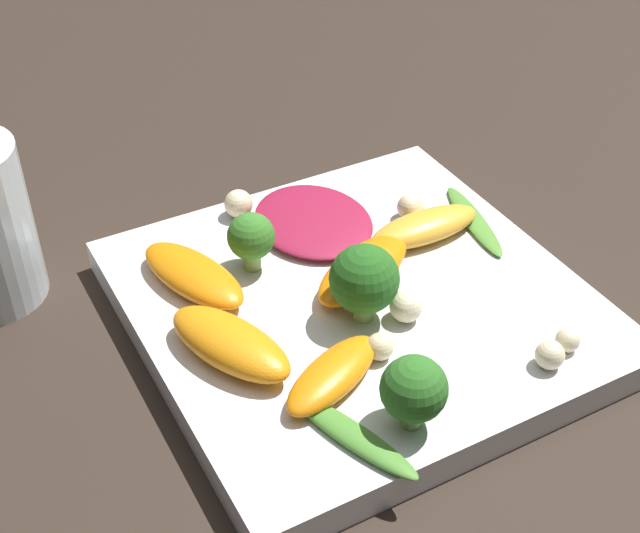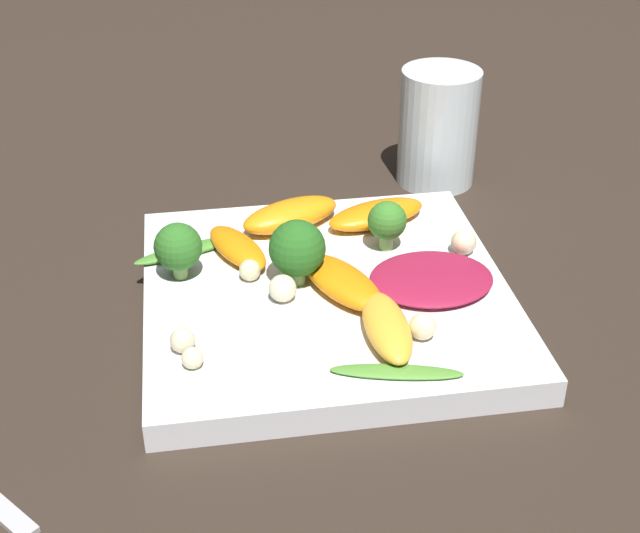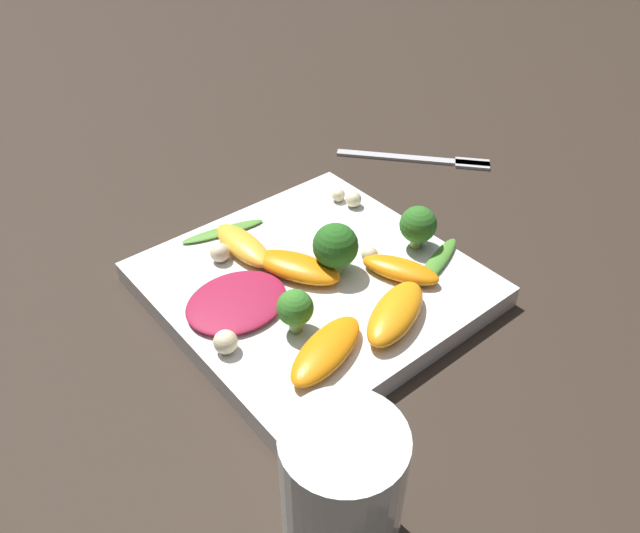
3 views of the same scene
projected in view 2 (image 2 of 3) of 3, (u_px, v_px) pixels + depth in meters
name	position (u px, v px, depth m)	size (l,w,h in m)	color
ground_plane	(326.00, 310.00, 0.62)	(2.40, 2.40, 0.00)	#2D231C
plate	(326.00, 298.00, 0.61)	(0.25, 0.25, 0.02)	white
drinking_glass	(438.00, 127.00, 0.76)	(0.07, 0.07, 0.10)	silver
radicchio_leaf_0	(431.00, 279.00, 0.61)	(0.07, 0.09, 0.01)	maroon
orange_segment_0	(387.00, 327.00, 0.56)	(0.08, 0.03, 0.02)	#FCAD33
orange_segment_1	(291.00, 215.00, 0.67)	(0.06, 0.09, 0.02)	orange
orange_segment_2	(342.00, 282.00, 0.60)	(0.09, 0.06, 0.02)	orange
orange_segment_3	(376.00, 214.00, 0.68)	(0.06, 0.09, 0.02)	orange
orange_segment_4	(237.00, 248.00, 0.64)	(0.07, 0.05, 0.01)	orange
broccoli_floret_0	(387.00, 222.00, 0.64)	(0.03, 0.03, 0.04)	#84AD5B
broccoli_floret_1	(178.00, 248.00, 0.61)	(0.03, 0.03, 0.04)	#84AD5B
broccoli_floret_2	(297.00, 249.00, 0.60)	(0.04, 0.04, 0.05)	#84AD5B
arugula_sprig_0	(186.00, 250.00, 0.64)	(0.04, 0.08, 0.01)	#47842D
arugula_sprig_1	(397.00, 372.00, 0.53)	(0.03, 0.08, 0.00)	#518E33
macadamia_nut_0	(183.00, 340.00, 0.54)	(0.02, 0.02, 0.02)	beige
macadamia_nut_1	(283.00, 288.00, 0.59)	(0.02, 0.02, 0.02)	beige
macadamia_nut_2	(423.00, 327.00, 0.55)	(0.02, 0.02, 0.02)	beige
macadamia_nut_3	(250.00, 270.00, 0.61)	(0.02, 0.02, 0.02)	beige
macadamia_nut_4	(192.00, 358.00, 0.53)	(0.01, 0.01, 0.01)	beige
macadamia_nut_5	(464.00, 242.00, 0.64)	(0.02, 0.02, 0.02)	beige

